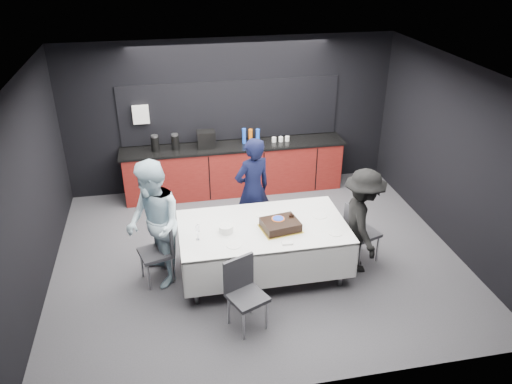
% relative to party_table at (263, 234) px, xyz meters
% --- Properties ---
extents(ground, '(6.00, 6.00, 0.00)m').
position_rel_party_table_xyz_m(ground, '(0.00, 0.40, -0.64)').
color(ground, '#444349').
rests_on(ground, ground).
extents(room_shell, '(6.04, 5.04, 2.82)m').
position_rel_party_table_xyz_m(room_shell, '(0.00, 0.40, 1.22)').
color(room_shell, white).
rests_on(room_shell, ground).
extents(kitchenette, '(4.10, 0.64, 2.05)m').
position_rel_party_table_xyz_m(kitchenette, '(-0.02, 2.62, -0.10)').
color(kitchenette, '#5C110E').
rests_on(kitchenette, ground).
extents(party_table, '(2.32, 1.32, 0.78)m').
position_rel_party_table_xyz_m(party_table, '(0.00, 0.00, 0.00)').
color(party_table, '#99999E').
rests_on(party_table, ground).
extents(cake_assembly, '(0.58, 0.50, 0.17)m').
position_rel_party_table_xyz_m(cake_assembly, '(0.22, -0.13, 0.20)').
color(cake_assembly, yellow).
rests_on(cake_assembly, party_table).
extents(plate_stack, '(0.20, 0.20, 0.10)m').
position_rel_party_table_xyz_m(plate_stack, '(-0.52, -0.06, 0.19)').
color(plate_stack, white).
rests_on(plate_stack, party_table).
extents(loose_plate_near, '(0.20, 0.20, 0.01)m').
position_rel_party_table_xyz_m(loose_plate_near, '(-0.47, -0.40, 0.14)').
color(loose_plate_near, white).
rests_on(loose_plate_near, party_table).
extents(loose_plate_right_a, '(0.21, 0.21, 0.01)m').
position_rel_party_table_xyz_m(loose_plate_right_a, '(0.85, 0.11, 0.14)').
color(loose_plate_right_a, white).
rests_on(loose_plate_right_a, party_table).
extents(loose_plate_right_b, '(0.19, 0.19, 0.01)m').
position_rel_party_table_xyz_m(loose_plate_right_b, '(0.92, -0.38, 0.14)').
color(loose_plate_right_b, white).
rests_on(loose_plate_right_b, party_table).
extents(loose_plate_far, '(0.19, 0.19, 0.01)m').
position_rel_party_table_xyz_m(loose_plate_far, '(0.05, 0.28, 0.14)').
color(loose_plate_far, white).
rests_on(loose_plate_far, party_table).
extents(fork_pile, '(0.15, 0.09, 0.02)m').
position_rel_party_table_xyz_m(fork_pile, '(0.22, -0.49, 0.15)').
color(fork_pile, white).
rests_on(fork_pile, party_table).
extents(champagne_flute, '(0.06, 0.06, 0.22)m').
position_rel_party_table_xyz_m(champagne_flute, '(-0.91, -0.17, 0.30)').
color(champagne_flute, white).
rests_on(champagne_flute, party_table).
extents(chair_left, '(0.52, 0.52, 0.92)m').
position_rel_party_table_xyz_m(chair_left, '(-1.42, 0.13, -0.11)').
color(chair_left, '#2E2E33').
rests_on(chair_left, ground).
extents(chair_right, '(0.53, 0.53, 0.92)m').
position_rel_party_table_xyz_m(chair_right, '(1.43, 0.02, -0.11)').
color(chair_right, '#2E2E33').
rests_on(chair_right, ground).
extents(chair_near, '(0.55, 0.55, 0.92)m').
position_rel_party_table_xyz_m(chair_near, '(-0.45, -0.99, -0.11)').
color(chair_near, '#2E2E33').
rests_on(chair_near, ground).
extents(person_center, '(0.73, 0.61, 1.71)m').
position_rel_party_table_xyz_m(person_center, '(0.03, 0.94, 0.21)').
color(person_center, black).
rests_on(person_center, ground).
extents(person_left, '(0.91, 1.04, 1.81)m').
position_rel_party_table_xyz_m(person_left, '(-1.47, 0.11, 0.26)').
color(person_left, silver).
rests_on(person_left, ground).
extents(person_right, '(0.70, 1.07, 1.56)m').
position_rel_party_table_xyz_m(person_right, '(1.39, -0.15, 0.14)').
color(person_right, black).
rests_on(person_right, ground).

